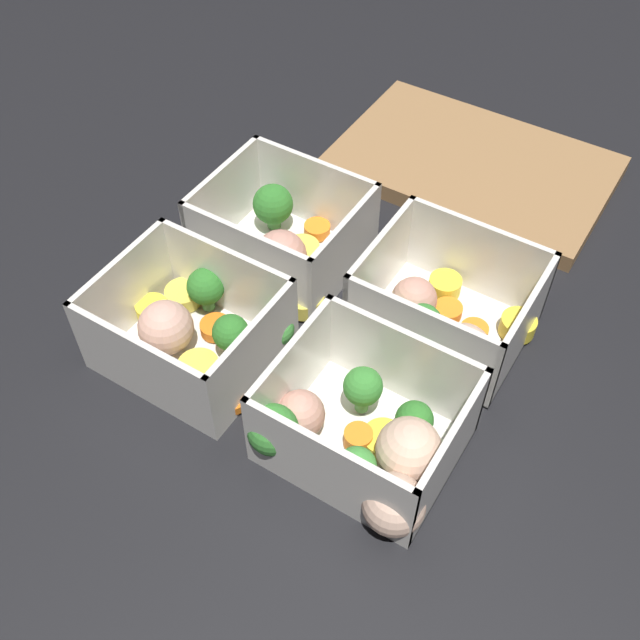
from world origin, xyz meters
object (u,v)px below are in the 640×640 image
at_px(container_near_right, 364,438).
at_px(container_near_left, 194,327).
at_px(container_far_right, 439,317).
at_px(container_far_left, 285,240).

bearing_deg(container_near_right, container_near_left, 174.07).
bearing_deg(container_near_left, container_far_right, 34.87).
height_order(container_near_left, container_far_right, same).
relative_size(container_near_right, container_far_right, 1.07).
xyz_separation_m(container_near_left, container_far_left, (0.01, 0.13, 0.00)).
xyz_separation_m(container_near_left, container_far_right, (0.17, 0.12, 0.00)).
distance_m(container_near_left, container_near_right, 0.18).
xyz_separation_m(container_near_right, container_far_left, (-0.17, 0.15, -0.00)).
bearing_deg(container_far_right, container_far_left, 176.34).
xyz_separation_m(container_near_right, container_far_right, (-0.00, 0.14, -0.00)).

